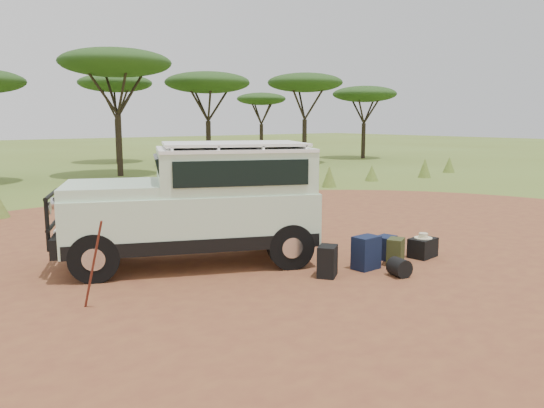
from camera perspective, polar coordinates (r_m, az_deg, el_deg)
ground at (r=9.44m, az=2.55°, el=-7.58°), size 140.00×140.00×0.00m
dirt_clearing at (r=9.44m, az=2.55°, el=-7.56°), size 23.00×23.00×0.01m
grass_fringe at (r=16.82m, az=-16.62°, el=0.84°), size 36.60×1.60×0.90m
acacia_treeline at (r=27.58m, az=-24.46°, el=12.81°), size 46.70×13.20×6.26m
safari_vehicle at (r=10.04m, az=-7.78°, el=-0.19°), size 4.99×3.58×2.28m
walking_staff at (r=7.98m, az=-18.68°, el=-6.25°), size 0.20×0.44×1.33m
backpack_black at (r=9.27m, az=5.98°, el=-6.16°), size 0.50×0.48×0.55m
backpack_navy at (r=9.83m, az=10.09°, el=-5.19°), size 0.48×0.35×0.61m
backpack_olive at (r=10.20m, az=13.15°, el=-5.04°), size 0.45×0.40×0.51m
duffel_navy at (r=10.63m, az=12.07°, el=-4.59°), size 0.45×0.37×0.46m
hard_case at (r=10.93m, az=15.91°, el=-4.55°), size 0.59×0.45×0.39m
stuff_sack at (r=9.52m, az=13.54°, el=-6.66°), size 0.39×0.39×0.33m
safari_hat at (r=10.88m, az=15.96°, el=-3.36°), size 0.35×0.35×0.10m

